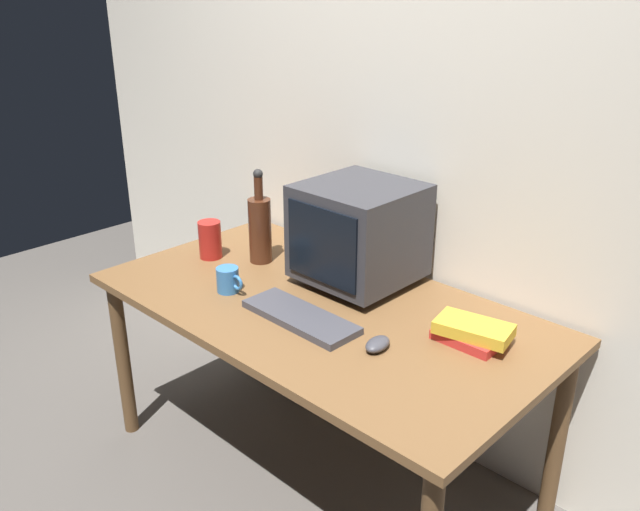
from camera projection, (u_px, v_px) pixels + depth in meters
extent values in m
plane|color=#56514C|center=(320.00, 469.00, 2.56)|extent=(6.00, 6.00, 0.00)
cube|color=silver|center=(414.00, 126.00, 2.40)|extent=(4.00, 0.08, 2.50)
cube|color=brown|center=(320.00, 308.00, 2.29)|extent=(1.60, 0.86, 0.03)
cylinder|color=brown|center=(123.00, 359.00, 2.65)|extent=(0.06, 0.06, 0.68)
cylinder|color=brown|center=(262.00, 299.00, 3.14)|extent=(0.06, 0.06, 0.68)
cylinder|color=brown|center=(558.00, 437.00, 2.20)|extent=(0.06, 0.06, 0.68)
cube|color=#333338|center=(358.00, 278.00, 2.44)|extent=(0.28, 0.24, 0.03)
cube|color=#333338|center=(359.00, 231.00, 2.37)|extent=(0.38, 0.38, 0.34)
cube|color=black|center=(322.00, 246.00, 2.24)|extent=(0.31, 0.01, 0.27)
cube|color=#3F3F47|center=(300.00, 317.00, 2.17)|extent=(0.42, 0.16, 0.02)
ellipsoid|color=#3F3F47|center=(378.00, 344.00, 1.99)|extent=(0.07, 0.11, 0.04)
cylinder|color=#472314|center=(260.00, 231.00, 2.58)|extent=(0.09, 0.09, 0.25)
cylinder|color=#472314|center=(258.00, 188.00, 2.51)|extent=(0.03, 0.03, 0.09)
sphere|color=#262626|center=(258.00, 174.00, 2.49)|extent=(0.04, 0.04, 0.04)
cylinder|color=#472314|center=(320.00, 239.00, 2.65)|extent=(0.06, 0.06, 0.14)
cylinder|color=#472314|center=(320.00, 217.00, 2.61)|extent=(0.02, 0.02, 0.05)
sphere|color=#262626|center=(320.00, 210.00, 2.60)|extent=(0.02, 0.02, 0.02)
cube|color=red|center=(469.00, 337.00, 2.04)|extent=(0.20, 0.14, 0.03)
cube|color=gold|center=(474.00, 329.00, 2.01)|extent=(0.25, 0.17, 0.04)
cylinder|color=#3370B2|center=(228.00, 280.00, 2.36)|extent=(0.08, 0.08, 0.09)
torus|color=#3370B2|center=(237.00, 283.00, 2.32)|extent=(0.06, 0.01, 0.06)
cylinder|color=#A51E19|center=(210.00, 240.00, 2.63)|extent=(0.09, 0.09, 0.15)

